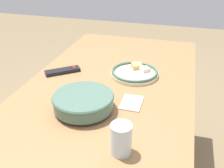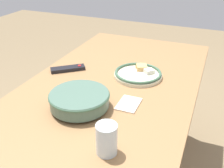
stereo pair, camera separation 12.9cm
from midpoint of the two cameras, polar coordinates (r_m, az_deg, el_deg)
name	(u,v)px [view 1 (the left image)]	position (r m, az deg, el deg)	size (l,w,h in m)	color
dining_table	(111,96)	(1.43, -2.85, -2.75)	(1.54, 0.86, 0.78)	olive
noodle_bowl	(83,101)	(1.15, -9.46, -3.80)	(0.27, 0.27, 0.07)	#4C6B5B
food_plate	(135,72)	(1.46, 2.46, 2.47)	(0.26, 0.26, 0.04)	beige
tv_remote	(63,71)	(1.53, -13.09, 2.72)	(0.17, 0.19, 0.02)	black
drinking_glass	(121,139)	(0.92, -2.12, -12.01)	(0.08, 0.08, 0.12)	silver
folded_napkin	(132,103)	(1.20, 1.24, -4.20)	(0.13, 0.09, 0.01)	beige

